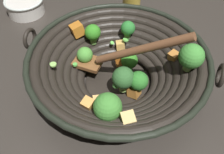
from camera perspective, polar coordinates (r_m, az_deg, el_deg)
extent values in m
plane|color=#332D28|center=(0.62, 1.34, -1.52)|extent=(4.00, 4.00, 0.00)
cylinder|color=black|center=(0.62, 1.35, -1.23)|extent=(0.16, 0.16, 0.01)
torus|color=black|center=(0.61, 1.37, -0.25)|extent=(0.22, 0.22, 0.03)
torus|color=black|center=(0.60, 1.39, 0.46)|extent=(0.25, 0.25, 0.03)
torus|color=black|center=(0.59, 1.41, 1.18)|extent=(0.28, 0.28, 0.03)
torus|color=black|center=(0.58, 1.43, 1.92)|extent=(0.32, 0.32, 0.03)
torus|color=black|center=(0.58, 1.45, 2.68)|extent=(0.35, 0.35, 0.03)
torus|color=black|center=(0.57, 1.47, 3.47)|extent=(0.38, 0.38, 0.03)
torus|color=black|center=(0.56, 1.50, 4.27)|extent=(0.41, 0.41, 0.03)
torus|color=black|center=(0.55, 1.52, 5.10)|extent=(0.43, 0.43, 0.01)
torus|color=black|center=(0.56, 24.47, 0.34)|extent=(0.05, 0.04, 0.05)
torus|color=black|center=(0.63, -18.95, 8.65)|extent=(0.05, 0.04, 0.05)
cylinder|color=#779B4C|center=(0.57, 17.64, 2.41)|extent=(0.03, 0.03, 0.02)
sphere|color=#429339|center=(0.55, 18.40, 4.72)|extent=(0.06, 0.06, 0.06)
cylinder|color=#669E46|center=(0.66, -4.47, 8.69)|extent=(0.02, 0.02, 0.02)
sphere|color=#358B23|center=(0.64, -4.62, 10.56)|extent=(0.04, 0.04, 0.04)
cylinder|color=#7CA14F|center=(0.58, 2.58, -2.35)|extent=(0.03, 0.02, 0.03)
sphere|color=#31632F|center=(0.55, 2.70, -0.18)|extent=(0.05, 0.05, 0.05)
cylinder|color=#56A34D|center=(0.50, -1.00, -9.15)|extent=(0.03, 0.03, 0.01)
sphere|color=#438E36|center=(0.48, -1.05, -7.14)|extent=(0.06, 0.06, 0.06)
cylinder|color=#679D4A|center=(0.63, 4.00, 2.05)|extent=(0.03, 0.03, 0.03)
sphere|color=#337D22|center=(0.61, 4.14, 3.93)|extent=(0.04, 0.04, 0.04)
cylinder|color=#54A046|center=(0.67, 3.71, 9.81)|extent=(0.02, 0.02, 0.02)
sphere|color=#2B7B30|center=(0.65, 3.82, 11.53)|extent=(0.04, 0.04, 0.04)
cylinder|color=#88BC55|center=(0.58, 6.11, -2.57)|extent=(0.03, 0.03, 0.01)
sphere|color=#317E2C|center=(0.56, 6.33, -0.89)|extent=(0.05, 0.05, 0.05)
cylinder|color=#63A53E|center=(0.62, -6.29, 3.57)|extent=(0.02, 0.02, 0.02)
sphere|color=#509E3B|center=(0.61, -6.49, 5.27)|extent=(0.04, 0.04, 0.04)
cube|color=#E7AD60|center=(0.54, -3.53, -5.79)|extent=(0.03, 0.03, 0.03)
cube|color=orange|center=(0.65, -8.29, 11.10)|extent=(0.03, 0.04, 0.04)
cube|color=#ECB75E|center=(0.66, 2.01, 7.49)|extent=(0.03, 0.03, 0.03)
cube|color=orange|center=(0.63, 1.99, 4.34)|extent=(0.04, 0.04, 0.03)
cube|color=#E4BE70|center=(0.47, 3.83, -10.00)|extent=(0.03, 0.03, 0.03)
cube|color=#C27934|center=(0.61, 14.50, 4.80)|extent=(0.03, 0.03, 0.03)
cube|color=gold|center=(0.50, -5.77, -6.34)|extent=(0.03, 0.03, 0.03)
cube|color=orange|center=(0.58, 5.29, -3.29)|extent=(0.04, 0.04, 0.03)
cylinder|color=#6BC651|center=(0.63, 14.10, 8.59)|extent=(0.02, 0.02, 0.01)
cylinder|color=#99D166|center=(0.55, -13.84, 2.91)|extent=(0.02, 0.02, 0.00)
cylinder|color=#6BC651|center=(0.65, 3.24, 8.81)|extent=(0.02, 0.02, 0.01)
cylinder|color=#6BC651|center=(0.65, 0.01, 8.13)|extent=(0.02, 0.01, 0.01)
cylinder|color=#99D166|center=(0.49, -2.84, -8.59)|extent=(0.02, 0.02, 0.01)
cylinder|color=#56B247|center=(0.60, -8.80, 2.96)|extent=(0.01, 0.01, 0.01)
cylinder|color=#56B247|center=(0.56, 0.95, -1.99)|extent=(0.02, 0.02, 0.01)
cylinder|color=#99D166|center=(0.51, 0.25, -6.42)|extent=(0.02, 0.02, 0.01)
cube|color=brown|center=(0.61, -5.80, 3.50)|extent=(0.09, 0.08, 0.01)
cylinder|color=brown|center=(0.52, 6.59, 6.45)|extent=(0.17, 0.15, 0.15)
cylinder|color=gold|center=(0.79, 4.67, 17.71)|extent=(0.06, 0.06, 0.15)
cylinder|color=silver|center=(0.91, -19.93, 15.52)|extent=(0.12, 0.12, 0.05)
torus|color=silver|center=(0.89, -20.35, 16.82)|extent=(0.13, 0.13, 0.01)
cylinder|color=#56B247|center=(0.91, -20.00, 15.74)|extent=(0.02, 0.02, 0.01)
cylinder|color=#6BC651|center=(0.90, -19.36, 15.59)|extent=(0.02, 0.02, 0.01)
cylinder|color=#99D166|center=(0.91, -18.23, 16.28)|extent=(0.02, 0.02, 0.01)
cylinder|color=#6BC651|center=(0.90, -21.04, 15.10)|extent=(0.01, 0.01, 0.01)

